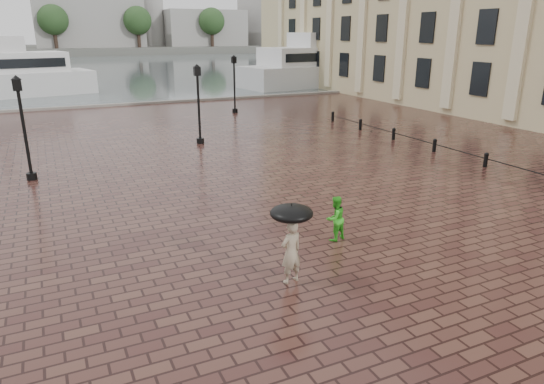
{
  "coord_description": "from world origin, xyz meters",
  "views": [
    {
      "loc": [
        -5.05,
        -13.26,
        6.24
      ],
      "look_at": [
        1.15,
        0.01,
        1.4
      ],
      "focal_mm": 32.0,
      "sensor_mm": 36.0,
      "label": 1
    }
  ],
  "objects": [
    {
      "name": "ground",
      "position": [
        0.0,
        0.0,
        0.0
      ],
      "size": [
        300.0,
        300.0,
        0.0
      ],
      "primitive_type": "plane",
      "color": "#351B18",
      "rests_on": "ground"
    },
    {
      "name": "harbour_water",
      "position": [
        0.0,
        92.0,
        0.0
      ],
      "size": [
        240.0,
        240.0,
        0.0
      ],
      "primitive_type": "plane",
      "color": "#404A4E",
      "rests_on": "ground"
    },
    {
      "name": "quay_edge",
      "position": [
        0.0,
        32.0,
        0.0
      ],
      "size": [
        80.0,
        0.6,
        0.3
      ],
      "primitive_type": "cube",
      "color": "slate",
      "rests_on": "ground"
    },
    {
      "name": "far_shore",
      "position": [
        0.0,
        160.0,
        1.0
      ],
      "size": [
        300.0,
        60.0,
        2.0
      ],
      "primitive_type": "cube",
      "color": "#4C4C47",
      "rests_on": "ground"
    },
    {
      "name": "distant_skyline",
      "position": [
        48.14,
        150.0,
        9.45
      ],
      "size": [
        102.5,
        22.0,
        33.0
      ],
      "color": "gray",
      "rests_on": "ground"
    },
    {
      "name": "far_trees",
      "position": [
        0.0,
        138.0,
        9.42
      ],
      "size": [
        188.0,
        8.0,
        13.5
      ],
      "color": "#2D2119",
      "rests_on": "ground"
    },
    {
      "name": "bollard_row",
      "position": [
        14.0,
        6.5,
        0.4
      ],
      "size": [
        0.22,
        21.22,
        0.73
      ],
      "color": "black",
      "rests_on": "ground"
    },
    {
      "name": "street_lamps",
      "position": [
        -1.5,
        17.5,
        2.33
      ],
      "size": [
        21.44,
        14.44,
        4.4
      ],
      "color": "black",
      "rests_on": "ground"
    },
    {
      "name": "adult_pedestrian",
      "position": [
        0.2,
        -3.18,
        0.85
      ],
      "size": [
        0.69,
        0.52,
        1.7
      ],
      "primitive_type": "imported",
      "rotation": [
        0.0,
        0.0,
        3.34
      ],
      "color": "gray",
      "rests_on": "ground"
    },
    {
      "name": "child_pedestrian",
      "position": [
        2.7,
        -1.34,
        0.72
      ],
      "size": [
        0.8,
        0.69,
        1.44
      ],
      "primitive_type": "imported",
      "rotation": [
        0.0,
        0.0,
        3.37
      ],
      "color": "green",
      "rests_on": "ground"
    },
    {
      "name": "ferry_far",
      "position": [
        28.98,
        40.02,
        2.55
      ],
      "size": [
        26.5,
        9.73,
        8.49
      ],
      "rotation": [
        0.0,
        0.0,
        0.14
      ],
      "color": "#BDBDBD",
      "rests_on": "ground"
    },
    {
      "name": "umbrella",
      "position": [
        0.2,
        -3.18,
        1.93
      ],
      "size": [
        1.1,
        1.1,
        1.15
      ],
      "color": "black",
      "rests_on": "ground"
    }
  ]
}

